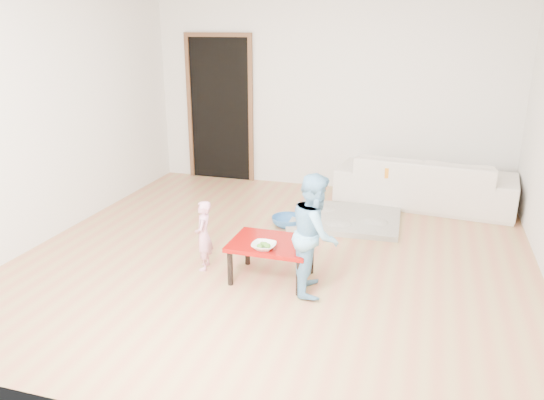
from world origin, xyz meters
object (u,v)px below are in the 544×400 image
at_px(sofa, 425,181).
at_px(red_table, 272,260).
at_px(bowl, 264,246).
at_px(child_pink, 204,235).
at_px(child_blue, 315,234).
at_px(basin, 287,221).

relative_size(sofa, red_table, 2.99).
xyz_separation_m(bowl, child_pink, (-0.66, 0.19, -0.05)).
height_order(red_table, child_blue, child_blue).
distance_m(bowl, basin, 1.54).
relative_size(red_table, basin, 2.01).
bearing_deg(child_pink, child_blue, 70.66).
height_order(bowl, basin, bowl).
bearing_deg(child_pink, basin, 146.82).
bearing_deg(child_pink, red_table, 74.74).
xyz_separation_m(bowl, child_blue, (0.44, 0.08, 0.14)).
bearing_deg(basin, bowl, -82.72).
bearing_deg(child_blue, child_pink, 73.52).
height_order(bowl, child_blue, child_blue).
xyz_separation_m(sofa, basin, (-1.48, -1.25, -0.26)).
bearing_deg(child_blue, bowl, 89.69).
relative_size(red_table, bowl, 3.47).
relative_size(sofa, bowl, 10.37).
bearing_deg(red_table, child_blue, -12.42).
bearing_deg(red_table, sofa, 63.76).
bearing_deg(child_blue, basin, 13.40).
relative_size(sofa, child_pink, 3.24).
distance_m(child_pink, child_blue, 1.12).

